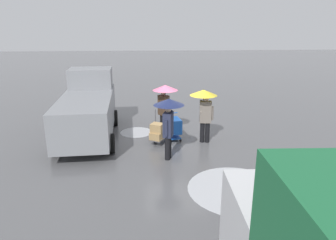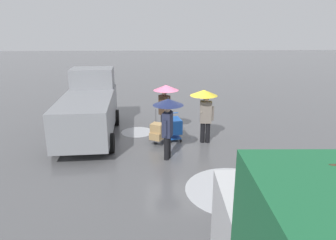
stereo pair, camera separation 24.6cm
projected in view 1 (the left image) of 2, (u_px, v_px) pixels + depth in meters
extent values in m
plane|color=#5B5B5E|center=(176.00, 142.00, 12.28)|extent=(90.00, 90.00, 0.00)
cylinder|color=silver|center=(136.00, 132.00, 13.40)|extent=(1.39, 1.39, 0.01)
cylinder|color=silver|center=(237.00, 189.00, 8.76)|extent=(2.81, 2.81, 0.01)
cube|color=gray|center=(87.00, 114.00, 12.37)|extent=(2.25, 5.30, 1.40)
cube|color=gray|center=(91.00, 78.00, 13.84)|extent=(1.92, 1.50, 0.84)
cube|color=black|center=(94.00, 92.00, 14.76)|extent=(1.66, 0.15, 0.63)
cube|color=#232326|center=(95.00, 113.00, 15.11)|extent=(1.97, 0.27, 0.24)
cylinder|color=black|center=(71.00, 119.00, 13.99)|extent=(0.28, 0.73, 0.72)
cylinder|color=black|center=(115.00, 118.00, 14.22)|extent=(0.28, 0.73, 0.72)
cylinder|color=black|center=(55.00, 146.00, 10.93)|extent=(0.28, 0.73, 0.72)
cylinder|color=black|center=(111.00, 144.00, 11.16)|extent=(0.28, 0.73, 0.72)
cube|color=black|center=(287.00, 200.00, 5.10)|extent=(1.98, 0.14, 0.81)
cube|color=#1951B2|center=(173.00, 126.00, 12.38)|extent=(0.66, 0.85, 0.56)
cube|color=#1951B2|center=(173.00, 136.00, 12.51)|extent=(0.59, 0.76, 0.04)
cylinder|color=#1951B2|center=(171.00, 113.00, 12.64)|extent=(0.58, 0.15, 0.04)
sphere|color=black|center=(180.00, 141.00, 12.31)|extent=(0.10, 0.10, 0.10)
sphere|color=black|center=(170.00, 142.00, 12.21)|extent=(0.10, 0.10, 0.10)
sphere|color=black|center=(176.00, 135.00, 12.87)|extent=(0.10, 0.10, 0.10)
sphere|color=black|center=(166.00, 136.00, 12.77)|extent=(0.10, 0.10, 0.10)
cube|color=#515156|center=(157.00, 139.00, 12.01)|extent=(0.70, 0.75, 0.03)
cylinder|color=#515156|center=(166.00, 124.00, 12.03)|extent=(0.04, 0.04, 1.10)
cylinder|color=#515156|center=(156.00, 123.00, 12.20)|extent=(0.04, 0.04, 1.10)
cylinder|color=black|center=(166.00, 140.00, 12.22)|extent=(0.14, 0.20, 0.20)
cylinder|color=black|center=(155.00, 138.00, 12.40)|extent=(0.14, 0.20, 0.20)
cube|color=tan|center=(157.00, 135.00, 11.97)|extent=(0.66, 0.70, 0.27)
cube|color=tan|center=(157.00, 128.00, 11.88)|extent=(0.59, 0.57, 0.33)
cylinder|color=black|center=(207.00, 132.00, 12.18)|extent=(0.18, 0.18, 0.82)
cylinder|color=black|center=(202.00, 132.00, 12.19)|extent=(0.18, 0.18, 0.82)
cube|color=slate|center=(206.00, 112.00, 11.94)|extent=(0.47, 0.33, 0.84)
sphere|color=beige|center=(206.00, 98.00, 11.78)|extent=(0.22, 0.22, 0.22)
cylinder|color=slate|center=(212.00, 113.00, 11.94)|extent=(0.10, 0.10, 0.55)
cylinder|color=slate|center=(201.00, 106.00, 11.86)|extent=(0.13, 0.31, 0.50)
cylinder|color=#333338|center=(203.00, 102.00, 11.83)|extent=(0.02, 0.02, 0.86)
cone|color=yellow|center=(204.00, 93.00, 11.72)|extent=(1.04, 1.04, 0.22)
sphere|color=#333338|center=(204.00, 89.00, 11.68)|extent=(0.04, 0.04, 0.04)
cylinder|color=black|center=(162.00, 124.00, 13.24)|extent=(0.18, 0.18, 0.82)
cylinder|color=black|center=(165.00, 125.00, 13.10)|extent=(0.18, 0.18, 0.82)
cube|color=#473323|center=(164.00, 105.00, 12.93)|extent=(0.50, 0.52, 0.84)
sphere|color=beige|center=(164.00, 93.00, 12.77)|extent=(0.22, 0.22, 0.22)
cylinder|color=#473323|center=(159.00, 105.00, 13.12)|extent=(0.10, 0.10, 0.55)
cylinder|color=#473323|center=(167.00, 101.00, 12.75)|extent=(0.29, 0.27, 0.50)
cylinder|color=#333338|center=(165.00, 97.00, 12.75)|extent=(0.02, 0.02, 0.86)
cone|color=#E0668E|center=(165.00, 88.00, 12.63)|extent=(1.04, 1.04, 0.22)
sphere|color=#333338|center=(165.00, 84.00, 12.60)|extent=(0.04, 0.04, 0.04)
cylinder|color=black|center=(167.00, 148.00, 10.59)|extent=(0.18, 0.18, 0.82)
cylinder|color=black|center=(169.00, 146.00, 10.77)|extent=(0.18, 0.18, 0.82)
cube|color=#282D47|center=(168.00, 125.00, 10.43)|extent=(0.40, 0.50, 0.84)
sphere|color=beige|center=(168.00, 109.00, 10.27)|extent=(0.22, 0.22, 0.22)
cylinder|color=#282D47|center=(166.00, 128.00, 10.21)|extent=(0.10, 0.10, 0.55)
cylinder|color=#282D47|center=(169.00, 117.00, 10.54)|extent=(0.32, 0.19, 0.50)
cylinder|color=#333338|center=(169.00, 113.00, 10.41)|extent=(0.02, 0.02, 0.86)
cone|color=navy|center=(169.00, 102.00, 10.30)|extent=(1.04, 1.04, 0.22)
sphere|color=#333338|center=(169.00, 98.00, 10.26)|extent=(0.04, 0.04, 0.04)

